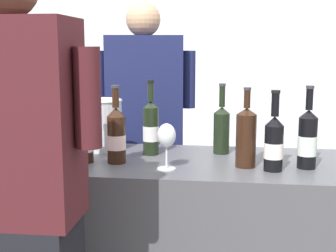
{
  "coord_description": "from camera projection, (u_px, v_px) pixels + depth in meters",
  "views": [
    {
      "loc": [
        0.18,
        -1.97,
        1.47
      ],
      "look_at": [
        -0.08,
        0.0,
        1.13
      ],
      "focal_mm": 49.55,
      "sensor_mm": 36.0,
      "label": 1
    }
  ],
  "objects": [
    {
      "name": "wine_bottle_2",
      "position": [
        151.0,
        127.0,
        2.12
      ],
      "size": [
        0.07,
        0.07,
        0.34
      ],
      "color": "black",
      "rests_on": "counter"
    },
    {
      "name": "ice_bucket",
      "position": [
        102.0,
        124.0,
        2.22
      ],
      "size": [
        0.2,
        0.2,
        0.24
      ],
      "color": "silver",
      "rests_on": "counter"
    },
    {
      "name": "wine_bottle_8",
      "position": [
        116.0,
        135.0,
        1.96
      ],
      "size": [
        0.08,
        0.08,
        0.33
      ],
      "color": "black",
      "rests_on": "counter"
    },
    {
      "name": "wine_bottle_7",
      "position": [
        274.0,
        143.0,
        1.84
      ],
      "size": [
        0.08,
        0.08,
        0.32
      ],
      "color": "black",
      "rests_on": "counter"
    },
    {
      "name": "wine_bottle_5",
      "position": [
        222.0,
        128.0,
        2.14
      ],
      "size": [
        0.07,
        0.07,
        0.33
      ],
      "color": "black",
      "rests_on": "counter"
    },
    {
      "name": "wine_bottle_1",
      "position": [
        246.0,
        136.0,
        1.9
      ],
      "size": [
        0.08,
        0.08,
        0.33
      ],
      "color": "black",
      "rests_on": "counter"
    },
    {
      "name": "wine_bottle_0",
      "position": [
        84.0,
        136.0,
        1.97
      ],
      "size": [
        0.07,
        0.07,
        0.32
      ],
      "color": "black",
      "rests_on": "counter"
    },
    {
      "name": "wall_back",
      "position": [
        211.0,
        54.0,
        4.5
      ],
      "size": [
        8.0,
        0.1,
        2.8
      ],
      "primitive_type": "cube",
      "color": "silver",
      "rests_on": "ground_plane"
    },
    {
      "name": "wine_bottle_4",
      "position": [
        307.0,
        139.0,
        1.88
      ],
      "size": [
        0.08,
        0.08,
        0.34
      ],
      "color": "black",
      "rests_on": "counter"
    },
    {
      "name": "person_guest",
      "position": [
        19.0,
        243.0,
        1.46
      ],
      "size": [
        0.55,
        0.25,
        1.75
      ],
      "color": "black",
      "rests_on": "ground_plane"
    },
    {
      "name": "person_server",
      "position": [
        144.0,
        157.0,
        2.69
      ],
      "size": [
        0.58,
        0.32,
        1.72
      ],
      "color": "black",
      "rests_on": "ground_plane"
    },
    {
      "name": "wine_glass",
      "position": [
        167.0,
        137.0,
        1.86
      ],
      "size": [
        0.07,
        0.07,
        0.19
      ],
      "color": "silver",
      "rests_on": "counter"
    }
  ]
}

